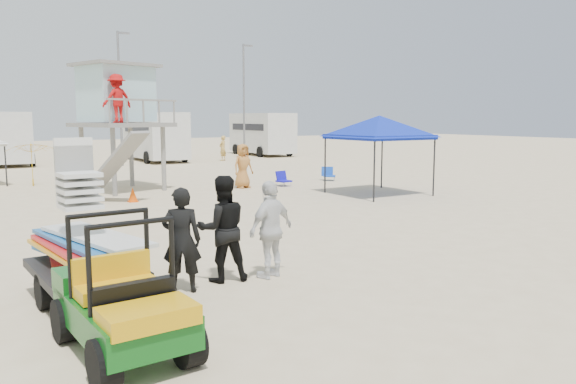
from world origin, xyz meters
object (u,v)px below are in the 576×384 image
surf_trailer (83,244)px  canopy_blue (379,119)px  utility_cart (121,292)px  man_left (182,240)px  lifeguard_tower (118,99)px

surf_trailer → canopy_blue: size_ratio=0.81×
utility_cart → man_left: size_ratio=1.31×
surf_trailer → man_left: bearing=-11.2°
surf_trailer → canopy_blue: bearing=31.5°
man_left → lifeguard_tower: 14.37m
utility_cart → canopy_blue: (12.19, 9.81, 2.05)m
surf_trailer → lifeguard_tower: (4.00, 13.58, 2.72)m
lifeguard_tower → utility_cart: bearing=-104.1°
utility_cart → man_left: (1.52, 2.03, 0.09)m
lifeguard_tower → canopy_blue: (8.19, -6.10, -0.81)m
utility_cart → surf_trailer: 2.34m
utility_cart → canopy_blue: canopy_blue is taller
man_left → canopy_blue: (10.67, 7.78, 1.96)m
surf_trailer → lifeguard_tower: bearing=73.6°
surf_trailer → man_left: 1.55m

